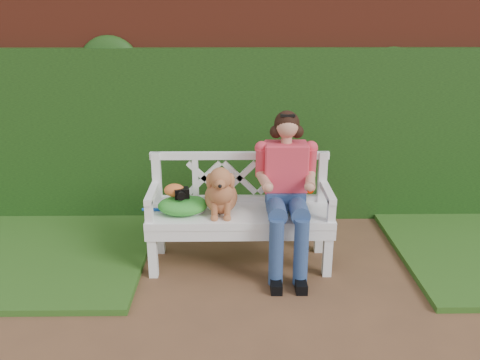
{
  "coord_description": "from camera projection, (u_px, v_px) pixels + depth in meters",
  "views": [
    {
      "loc": [
        -0.34,
        -3.18,
        2.09
      ],
      "look_at": [
        -0.29,
        0.67,
        0.75
      ],
      "focal_mm": 38.0,
      "sensor_mm": 36.0,
      "label": 1
    }
  ],
  "objects": [
    {
      "name": "baseball_glove",
      "position": [
        174.0,
        190.0,
        4.08
      ],
      "size": [
        0.19,
        0.16,
        0.11
      ],
      "primitive_type": "ellipsoid",
      "rotation": [
        0.0,
        0.0,
        -0.27
      ],
      "color": "#C9612A",
      "rests_on": "green_bag"
    },
    {
      "name": "garden_bench",
      "position": [
        240.0,
        237.0,
        4.24
      ],
      "size": [
        1.59,
        0.64,
        0.48
      ],
      "primitive_type": null,
      "rotation": [
        0.0,
        0.0,
        -0.02
      ],
      "color": "white",
      "rests_on": "ground"
    },
    {
      "name": "brick_wall",
      "position": [
        267.0,
        107.0,
        5.13
      ],
      "size": [
        10.0,
        0.3,
        2.2
      ],
      "primitive_type": "cube",
      "color": "maroon",
      "rests_on": "ground"
    },
    {
      "name": "dog",
      "position": [
        221.0,
        189.0,
        4.04
      ],
      "size": [
        0.41,
        0.47,
        0.43
      ],
      "primitive_type": null,
      "rotation": [
        0.0,
        0.0,
        -0.38
      ],
      "color": "olive",
      "rests_on": "garden_bench"
    },
    {
      "name": "tennis_racket",
      "position": [
        185.0,
        209.0,
        4.17
      ],
      "size": [
        0.56,
        0.29,
        0.03
      ],
      "primitive_type": null,
      "rotation": [
        0.0,
        0.0,
        -0.11
      ],
      "color": "white",
      "rests_on": "garden_bench"
    },
    {
      "name": "seated_woman",
      "position": [
        285.0,
        196.0,
        4.11
      ],
      "size": [
        0.65,
        0.79,
        1.23
      ],
      "primitive_type": null,
      "rotation": [
        0.0,
        0.0,
        0.21
      ],
      "color": "red",
      "rests_on": "ground"
    },
    {
      "name": "ground",
      "position": [
        281.0,
        307.0,
        3.7
      ],
      "size": [
        60.0,
        60.0,
        0.0
      ],
      "primitive_type": "plane",
      "color": "#533724"
    },
    {
      "name": "grass_left",
      "position": [
        3.0,
        249.0,
        4.51
      ],
      "size": [
        2.6,
        2.0,
        0.05
      ],
      "primitive_type": "cube",
      "color": "#173313",
      "rests_on": "ground"
    },
    {
      "name": "camera_item",
      "position": [
        182.0,
        193.0,
        4.07
      ],
      "size": [
        0.13,
        0.11,
        0.08
      ],
      "primitive_type": "cube",
      "rotation": [
        0.0,
        0.0,
        0.22
      ],
      "color": "black",
      "rests_on": "green_bag"
    },
    {
      "name": "green_bag",
      "position": [
        183.0,
        205.0,
        4.11
      ],
      "size": [
        0.49,
        0.45,
        0.14
      ],
      "primitive_type": null,
      "rotation": [
        0.0,
        0.0,
        -0.42
      ],
      "color": "#206C13",
      "rests_on": "garden_bench"
    },
    {
      "name": "ivy_hedge",
      "position": [
        268.0,
        137.0,
        5.0
      ],
      "size": [
        10.0,
        0.18,
        1.7
      ],
      "primitive_type": "cube",
      "color": "#225115",
      "rests_on": "ground"
    }
  ]
}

